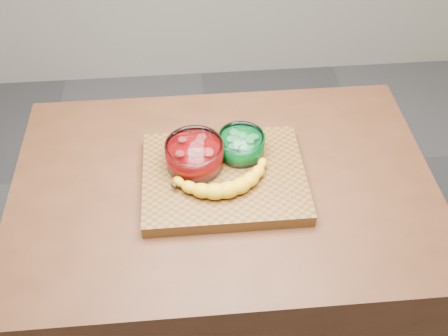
{
  "coord_description": "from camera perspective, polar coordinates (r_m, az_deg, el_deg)",
  "views": [
    {
      "loc": [
        -0.08,
        -0.93,
        1.96
      ],
      "look_at": [
        0.0,
        0.0,
        0.96
      ],
      "focal_mm": 40.0,
      "sensor_mm": 36.0,
      "label": 1
    }
  ],
  "objects": [
    {
      "name": "bowl_green",
      "position": [
        1.42,
        1.96,
        2.69
      ],
      "size": [
        0.13,
        0.13,
        0.06
      ],
      "color": "white",
      "rests_on": "cutting_board"
    },
    {
      "name": "cutting_board",
      "position": [
        1.4,
        0.0,
        -1.12
      ],
      "size": [
        0.45,
        0.35,
        0.04
      ],
      "primitive_type": "cube",
      "color": "brown",
      "rests_on": "counter"
    },
    {
      "name": "counter",
      "position": [
        1.77,
        0.0,
        -11.3
      ],
      "size": [
        1.2,
        0.8,
        0.9
      ],
      "primitive_type": "cube",
      "color": "#512C18",
      "rests_on": "ground"
    },
    {
      "name": "bowl_red",
      "position": [
        1.38,
        -3.38,
        1.52
      ],
      "size": [
        0.16,
        0.16,
        0.08
      ],
      "color": "white",
      "rests_on": "cutting_board"
    },
    {
      "name": "ground",
      "position": [
        2.17,
        0.0,
        -17.55
      ],
      "size": [
        3.5,
        3.5,
        0.0
      ],
      "primitive_type": "plane",
      "color": "#515155",
      "rests_on": "ground"
    },
    {
      "name": "banana",
      "position": [
        1.34,
        -0.24,
        -1.16
      ],
      "size": [
        0.3,
        0.16,
        0.04
      ],
      "primitive_type": null,
      "color": "yellow",
      "rests_on": "cutting_board"
    }
  ]
}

